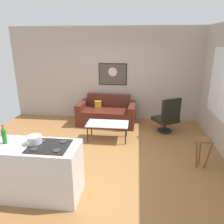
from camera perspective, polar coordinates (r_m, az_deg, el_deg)
ground at (r=4.86m, az=-2.61°, el=-11.40°), size 6.40×6.40×0.04m
back_wall at (r=6.70m, az=0.51°, el=9.85°), size 6.40×0.05×2.80m
couch at (r=6.47m, az=-1.39°, el=-0.56°), size 1.73×0.96×0.83m
coffee_table at (r=5.38m, az=-1.18°, el=-3.36°), size 1.03×0.55×0.43m
armchair at (r=5.95m, az=14.44°, el=-1.24°), size 0.77×0.76×0.98m
bar_stool at (r=4.56m, az=22.86°, el=-8.13°), size 0.35×0.34×0.61m
kitchen_counter at (r=3.72m, az=-19.23°, el=-14.38°), size 1.36×0.64×0.91m
soda_bottle at (r=3.70m, az=-26.64°, el=-5.49°), size 0.07×0.07×0.30m
mixing_bowl at (r=3.54m, az=-19.82°, el=-6.96°), size 0.23×0.23×0.13m
wall_painting at (r=6.66m, az=0.18°, el=9.96°), size 0.86×0.03×0.65m
window at (r=5.48m, az=26.80°, el=6.71°), size 0.03×1.35×1.56m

